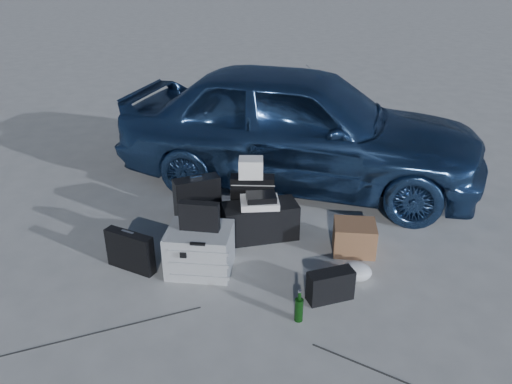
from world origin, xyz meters
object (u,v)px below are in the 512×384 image
green_bottle (299,306)px  cardboard_box (354,237)px  briefcase (130,251)px  duffel_bag (260,221)px  car (299,126)px  suitcase_right (253,200)px  pelican_case (200,250)px  suitcase_left (198,205)px

green_bottle → cardboard_box: bearing=55.4°
briefcase → duffel_bag: bearing=52.6°
car → briefcase: bearing=155.9°
suitcase_right → car: bearing=64.5°
pelican_case → suitcase_right: (0.56, 0.89, 0.07)m
suitcase_left → duffel_bag: 0.70m
briefcase → suitcase_left: 0.94m
pelican_case → duffel_bag: bearing=52.3°
duffel_bag → green_bottle: 1.39m
pelican_case → duffel_bag: pelican_case is taller
briefcase → green_bottle: (1.52, -0.85, -0.05)m
suitcase_left → duffel_bag: size_ratio=0.81×
pelican_case → duffel_bag: size_ratio=0.77×
suitcase_right → pelican_case: bearing=-116.2°
suitcase_right → cardboard_box: bearing=-27.4°
suitcase_left → suitcase_right: size_ratio=1.11×
pelican_case → suitcase_left: size_ratio=0.95×
car → suitcase_left: 1.82m
briefcase → duffel_bag: briefcase is taller
car → suitcase_left: size_ratio=7.19×
car → cardboard_box: bearing=-148.3°
duffel_bag → pelican_case: bearing=-147.4°
car → suitcase_right: bearing=169.0°
briefcase → car: bearing=76.4°
briefcase → suitcase_left: suitcase_left is taller
suitcase_right → green_bottle: (0.29, -1.70, -0.14)m
pelican_case → cardboard_box: 1.58m
car → suitcase_right: size_ratio=7.96×
cardboard_box → green_bottle: bearing=-124.6°
suitcase_right → cardboard_box: size_ratio=1.37×
pelican_case → suitcase_right: bearing=68.0°
duffel_bag → green_bottle: (0.23, -1.37, -0.05)m
briefcase → duffel_bag: 1.39m
suitcase_left → cardboard_box: size_ratio=1.52×
suitcase_right → duffel_bag: bearing=-73.2°
pelican_case → suitcase_right: suitcase_right is taller
briefcase → cardboard_box: bearing=35.6°
pelican_case → cardboard_box: bearing=18.4°
suitcase_left → cardboard_box: suitcase_left is taller
cardboard_box → green_bottle: cardboard_box is taller
pelican_case → suitcase_left: bearing=103.6°
briefcase → cardboard_box: briefcase is taller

